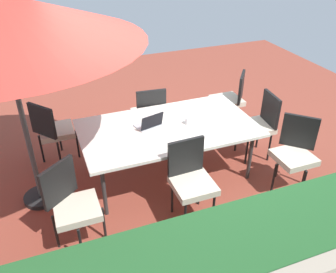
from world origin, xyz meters
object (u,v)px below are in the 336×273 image
Objects in this scene: dining_table at (168,129)px; chair_north at (191,178)px; chair_southeast at (53,129)px; chair_northwest at (295,151)px; chair_southwest at (231,98)px; chair_west at (259,123)px; chair_northeast at (72,203)px; chair_south at (150,112)px; cup at (188,121)px; laptop at (149,124)px.

chair_north reaches higher than dining_table.
chair_northwest is at bearing -159.30° from chair_southeast.
chair_west is at bearing 34.93° from chair_southwest.
chair_west is at bearing 27.13° from chair_north.
chair_northeast is (2.81, 1.64, 0.00)m from chair_southwest.
chair_north is 2.17m from chair_southeast.
chair_south is at bearing 85.35° from chair_north.
cup is at bearing 111.70° from chair_south.
chair_west is 2.87m from chair_northeast.
chair_northwest is 1.46m from chair_north.
laptop is at bearing 98.66° from chair_north.
chair_northeast is 1.63m from chair_southeast.
chair_south and chair_west have the same top height.
chair_southeast is at bearing -101.31° from chair_west.
chair_northwest is 2.17m from chair_south.
chair_west is at bearing 135.40° from chair_northwest.
chair_southwest is 1.00× the size of chair_northeast.
cup is at bearing 174.33° from dining_table.
chair_southeast is at bearing -166.45° from chair_northwest.
chair_northeast reaches higher than cup.
laptop is 4.18× the size of cup.
chair_northwest is 1.00× the size of chair_west.
cup is at bearing -84.47° from chair_west.
chair_northwest is 1.00× the size of chair_southwest.
chair_south is at bearing -122.96° from laptop.
chair_southeast reaches higher than cup.
chair_northwest is at bearing 7.43° from chair_west.
chair_south is at bearing -129.00° from chair_southeast.
cup is (-0.50, 0.10, -0.00)m from laptop.
chair_north is at bearing -40.29° from chair_northeast.
chair_south is 1.00× the size of chair_southeast.
cup is (-0.25, 0.86, 0.25)m from chair_south.
chair_southeast is (1.35, -1.70, 0.00)m from chair_north.
chair_west is at bearing -22.34° from chair_northeast.
chair_north is (0.05, 0.85, -0.16)m from dining_table.
chair_southwest is 1.86m from laptop.
laptop is at bearing 77.12° from chair_south.
chair_north is at bearing -54.39° from chair_west.
dining_table is 1.41m from chair_west.
chair_west reaches higher than cup.
cup is (1.16, 0.88, 0.25)m from chair_southwest.
dining_table is 2.32× the size of chair_south.
chair_southwest is 2.26m from chair_north.
chair_southeast is 11.02× the size of cup.
dining_table is 2.32× the size of chair_northwest.
chair_north and chair_south have the same top height.
chair_northwest is at bearing 135.38° from chair_south.
chair_north is 0.92m from cup.
chair_northwest reaches higher than laptop.
chair_north is 1.66m from chair_west.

